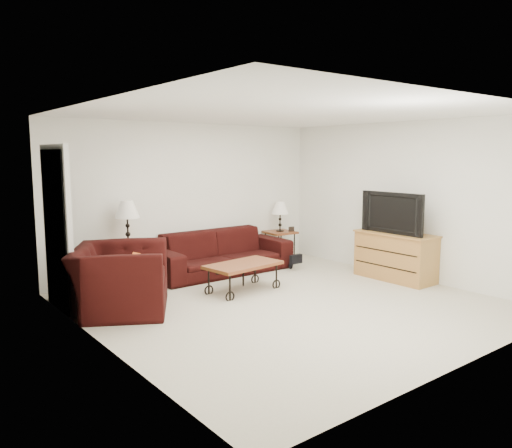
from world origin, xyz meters
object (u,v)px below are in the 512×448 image
at_px(sofa, 221,252).
at_px(coffee_table, 243,277).
at_px(side_table_right, 280,246).
at_px(backpack, 291,255).
at_px(side_table_left, 129,265).
at_px(tv_stand, 395,256).
at_px(lamp_left, 128,222).
at_px(lamp_right, 280,217).
at_px(television, 396,213).
at_px(armchair, 120,279).

xyz_separation_m(sofa, coffee_table, (-0.38, -1.14, -0.15)).
height_order(side_table_right, backpack, side_table_right).
relative_size(sofa, side_table_left, 3.72).
bearing_deg(tv_stand, lamp_left, 147.37).
xyz_separation_m(lamp_left, lamp_right, (3.01, 0.00, -0.15)).
relative_size(side_table_left, lamp_right, 1.18).
height_order(lamp_right, television, television).
distance_m(sofa, side_table_right, 1.46).
relative_size(coffee_table, television, 0.98).
xyz_separation_m(lamp_right, tv_stand, (0.49, -2.24, -0.45)).
relative_size(side_table_left, television, 0.58).
bearing_deg(side_table_right, armchair, -162.93).
distance_m(armchair, television, 4.29).
bearing_deg(sofa, coffee_table, -108.56).
relative_size(sofa, lamp_right, 4.38).
bearing_deg(coffee_table, side_table_right, 35.77).
height_order(lamp_left, lamp_right, lamp_left).
height_order(coffee_table, backpack, backpack).
bearing_deg(coffee_table, lamp_right, 35.77).
bearing_deg(lamp_right, armchair, -162.93).
distance_m(side_table_right, lamp_left, 3.09).
xyz_separation_m(television, backpack, (-0.81, 1.56, -0.83)).
relative_size(side_table_left, coffee_table, 0.59).
distance_m(side_table_left, side_table_right, 3.01).
height_order(sofa, backpack, sofa).
distance_m(lamp_right, television, 2.31).
relative_size(lamp_left, armchair, 0.51).
bearing_deg(side_table_right, lamp_left, -180.00).
height_order(tv_stand, backpack, tv_stand).
height_order(side_table_right, coffee_table, side_table_right).
xyz_separation_m(side_table_right, armchair, (-3.61, -1.11, 0.14)).
xyz_separation_m(sofa, television, (1.92, -2.06, 0.72)).
xyz_separation_m(side_table_left, tv_stand, (3.50, -2.24, 0.05)).
bearing_deg(tv_stand, backpack, 118.09).
distance_m(sofa, coffee_table, 1.21).
distance_m(side_table_left, armchair, 1.27).
relative_size(lamp_right, coffee_table, 0.50).
bearing_deg(television, tv_stand, 90.00).
xyz_separation_m(side_table_right, lamp_left, (-3.01, -0.00, 0.70)).
xyz_separation_m(side_table_right, tv_stand, (0.49, -2.24, 0.10)).
height_order(tv_stand, television, television).
distance_m(sofa, lamp_left, 1.69).
bearing_deg(tv_stand, coffee_table, 158.37).
xyz_separation_m(lamp_left, backpack, (2.67, -0.69, -0.73)).
bearing_deg(armchair, lamp_left, 1.43).
bearing_deg(sofa, side_table_right, 7.07).
height_order(coffee_table, armchair, armchair).
bearing_deg(television, coffee_table, -111.80).
relative_size(sofa, side_table_right, 4.38).
bearing_deg(television, backpack, -152.49).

